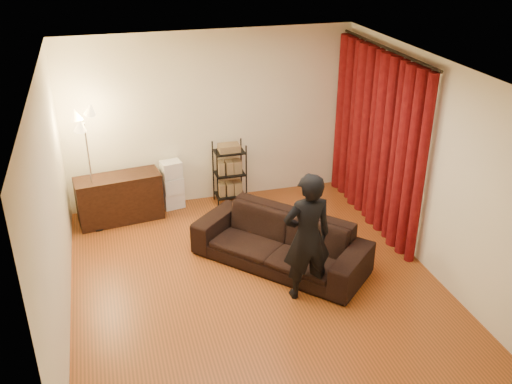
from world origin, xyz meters
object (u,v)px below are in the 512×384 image
object	(u,v)px
sofa	(280,242)
wire_shelf	(230,173)
media_cabinet	(119,198)
floor_lamp	(90,171)
storage_boxes	(172,185)
person	(307,237)

from	to	relation	value
sofa	wire_shelf	world-z (taller)	wire_shelf
media_cabinet	floor_lamp	xyz separation A→B (m)	(-0.36, -0.16, 0.55)
storage_boxes	wire_shelf	distance (m)	0.91
media_cabinet	storage_boxes	bearing A→B (deg)	5.95
floor_lamp	media_cabinet	bearing A→B (deg)	23.54
sofa	floor_lamp	bearing A→B (deg)	-168.35
wire_shelf	storage_boxes	bearing A→B (deg)	157.37
storage_boxes	wire_shelf	xyz separation A→B (m)	(0.90, -0.08, 0.11)
sofa	wire_shelf	size ratio (longest dim) A/B	2.26
media_cabinet	storage_boxes	world-z (taller)	storage_boxes
media_cabinet	storage_boxes	distance (m)	0.85
floor_lamp	sofa	bearing A→B (deg)	-35.76
sofa	floor_lamp	xyz separation A→B (m)	(-2.30, 1.66, 0.58)
storage_boxes	media_cabinet	bearing A→B (deg)	-166.59
sofa	wire_shelf	distance (m)	1.95
media_cabinet	floor_lamp	world-z (taller)	floor_lamp
person	floor_lamp	size ratio (longest dim) A/B	0.89
media_cabinet	storage_boxes	xyz separation A→B (m)	(0.83, 0.20, 0.03)
sofa	person	distance (m)	0.88
wire_shelf	media_cabinet	bearing A→B (deg)	166.28
storage_boxes	floor_lamp	bearing A→B (deg)	-163.40
storage_boxes	sofa	bearing A→B (deg)	-60.86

